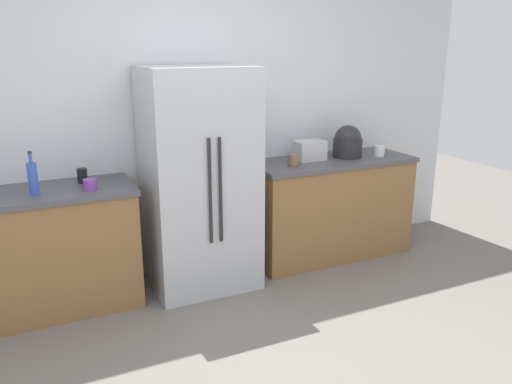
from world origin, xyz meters
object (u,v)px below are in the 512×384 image
object	(u,v)px
toaster	(310,150)
cup_a	(82,176)
refrigerator	(200,180)
cup_d	(379,151)
cup_b	(90,185)
cup_c	(294,160)
bottle_a	(33,178)
rice_cooker	(348,143)

from	to	relation	value
toaster	cup_a	size ratio (longest dim) A/B	2.40
refrigerator	cup_d	distance (m)	1.72
refrigerator	cup_b	size ratio (longest dim) A/B	18.43
refrigerator	cup_a	distance (m)	0.87
toaster	cup_a	bearing A→B (deg)	178.70
cup_d	cup_a	bearing A→B (deg)	175.98
cup_b	cup_c	world-z (taller)	cup_c
bottle_a	cup_a	distance (m)	0.38
refrigerator	rice_cooker	bearing A→B (deg)	2.87
bottle_a	rice_cooker	bearing A→B (deg)	2.09
refrigerator	cup_d	size ratio (longest dim) A/B	18.07
cup_d	refrigerator	bearing A→B (deg)	179.10
cup_a	cup_b	distance (m)	0.22
bottle_a	cup_d	size ratio (longest dim) A/B	3.12
refrigerator	cup_d	world-z (taller)	refrigerator
cup_b	refrigerator	bearing A→B (deg)	4.63
rice_cooker	cup_b	world-z (taller)	rice_cooker
rice_cooker	cup_c	size ratio (longest dim) A/B	2.96
cup_b	cup_a	bearing A→B (deg)	96.39
cup_c	bottle_a	bearing A→B (deg)	179.67
rice_cooker	cup_a	size ratio (longest dim) A/B	2.67
rice_cooker	cup_c	distance (m)	0.63
cup_b	cup_d	world-z (taller)	cup_d
refrigerator	bottle_a	xyz separation A→B (m)	(-1.19, -0.02, 0.15)
cup_a	cup_b	world-z (taller)	cup_a
refrigerator	rice_cooker	size ratio (longest dim) A/B	6.00
toaster	rice_cooker	world-z (taller)	rice_cooker
bottle_a	cup_b	world-z (taller)	bottle_a
cup_a	cup_c	bearing A→B (deg)	-6.45
cup_c	toaster	bearing A→B (deg)	31.10
cup_b	cup_c	distance (m)	1.65
toaster	rice_cooker	xyz separation A→B (m)	(0.37, -0.04, 0.04)
cup_a	cup_b	xyz separation A→B (m)	(0.02, -0.22, -0.02)
bottle_a	cup_b	bearing A→B (deg)	-6.82
toaster	rice_cooker	bearing A→B (deg)	-5.79
toaster	cup_d	size ratio (longest dim) A/B	2.70
cup_c	cup_d	distance (m)	0.90
cup_c	cup_d	size ratio (longest dim) A/B	1.02
bottle_a	cup_a	size ratio (longest dim) A/B	2.77
cup_a	cup_c	xyz separation A→B (m)	(1.67, -0.19, -0.01)
toaster	cup_d	xyz separation A→B (m)	(0.66, -0.14, -0.04)
cup_a	cup_c	distance (m)	1.68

